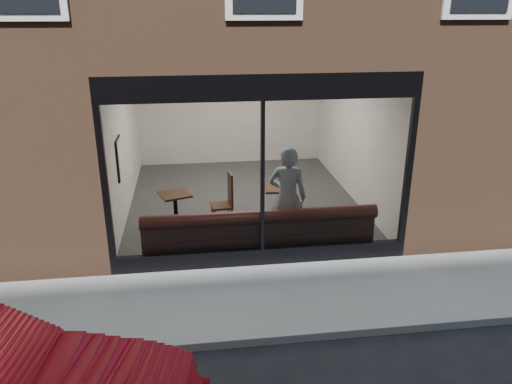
{
  "coord_description": "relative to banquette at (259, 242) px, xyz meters",
  "views": [
    {
      "loc": [
        -1.11,
        -5.4,
        4.16
      ],
      "look_at": [
        -0.06,
        2.4,
        1.19
      ],
      "focal_mm": 35.0,
      "sensor_mm": 36.0,
      "label": 1
    }
  ],
  "objects": [
    {
      "name": "cafe_wall_left",
      "position": [
        -2.49,
        2.55,
        1.37
      ],
      "size": [
        0.0,
        6.0,
        6.0
      ],
      "primitive_type": "plane",
      "rotation": [
        1.57,
        0.0,
        1.57
      ],
      "color": "silver",
      "rests_on": "ground"
    },
    {
      "name": "banquette",
      "position": [
        0.0,
        0.0,
        0.0
      ],
      "size": [
        4.0,
        0.55,
        0.45
      ],
      "primitive_type": "cube",
      "color": "#3A1515",
      "rests_on": "cafe_floor"
    },
    {
      "name": "cafe_wall_back",
      "position": [
        0.0,
        5.54,
        1.37
      ],
      "size": [
        5.0,
        0.0,
        5.0
      ],
      "primitive_type": "plane",
      "rotation": [
        1.57,
        0.0,
        0.0
      ],
      "color": "silver",
      "rests_on": "ground"
    },
    {
      "name": "host_building_pier_right",
      "position": [
        3.75,
        5.55,
        1.38
      ],
      "size": [
        2.5,
        12.0,
        3.2
      ],
      "primitive_type": "cube",
      "color": "brown",
      "rests_on": "ground"
    },
    {
      "name": "host_building_backfill",
      "position": [
        0.0,
        8.55,
        1.38
      ],
      "size": [
        5.0,
        6.0,
        3.2
      ],
      "primitive_type": "cube",
      "color": "brown",
      "rests_on": "ground"
    },
    {
      "name": "cafe_floor",
      "position": [
        0.0,
        2.55,
        -0.21
      ],
      "size": [
        6.0,
        6.0,
        0.0
      ],
      "primitive_type": "plane",
      "color": "#2D2D30",
      "rests_on": "ground"
    },
    {
      "name": "host_building_pier_left",
      "position": [
        -3.75,
        5.55,
        1.38
      ],
      "size": [
        2.5,
        12.0,
        3.2
      ],
      "primitive_type": "cube",
      "color": "brown",
      "rests_on": "ground"
    },
    {
      "name": "cafe_table_right",
      "position": [
        0.6,
        1.32,
        0.52
      ],
      "size": [
        0.64,
        0.64,
        0.04
      ],
      "primitive_type": "cube",
      "rotation": [
        0.0,
        0.0,
        -0.1
      ],
      "color": "black",
      "rests_on": "cafe_floor"
    },
    {
      "name": "storefront_glass",
      "position": [
        0.0,
        -0.43,
        1.33
      ],
      "size": [
        4.8,
        0.0,
        4.8
      ],
      "primitive_type": "plane",
      "rotation": [
        1.57,
        0.0,
        0.0
      ],
      "color": "white",
      "rests_on": "storefront_kick"
    },
    {
      "name": "sidewalk_near",
      "position": [
        0.0,
        -1.45,
        -0.22
      ],
      "size": [
        40.0,
        2.0,
        0.01
      ],
      "primitive_type": "cube",
      "color": "gray",
      "rests_on": "ground"
    },
    {
      "name": "person",
      "position": [
        0.56,
        0.3,
        0.71
      ],
      "size": [
        0.78,
        0.62,
        1.87
      ],
      "primitive_type": "imported",
      "rotation": [
        0.0,
        0.0,
        2.86
      ],
      "color": "#92ADC1",
      "rests_on": "cafe_floor"
    },
    {
      "name": "storefront_kick",
      "position": [
        0.0,
        -0.4,
        -0.08
      ],
      "size": [
        5.0,
        0.1,
        0.3
      ],
      "primitive_type": "cube",
      "color": "black",
      "rests_on": "ground"
    },
    {
      "name": "cafe_table_left",
      "position": [
        -1.46,
        1.23,
        0.52
      ],
      "size": [
        0.7,
        0.7,
        0.04
      ],
      "primitive_type": "cube",
      "rotation": [
        0.0,
        0.0,
        0.34
      ],
      "color": "black",
      "rests_on": "cafe_floor"
    },
    {
      "name": "cafe_chair_left",
      "position": [
        -0.53,
        1.76,
        0.01
      ],
      "size": [
        0.47,
        0.47,
        0.04
      ],
      "primitive_type": "cube",
      "rotation": [
        0.0,
        0.0,
        3.24
      ],
      "color": "black",
      "rests_on": "cafe_floor"
    },
    {
      "name": "cafe_wall_right",
      "position": [
        2.49,
        2.55,
        1.37
      ],
      "size": [
        0.0,
        6.0,
        6.0
      ],
      "primitive_type": "plane",
      "rotation": [
        1.57,
        0.0,
        -1.57
      ],
      "color": "silver",
      "rests_on": "ground"
    },
    {
      "name": "cafe_ceiling",
      "position": [
        0.0,
        2.55,
        2.97
      ],
      "size": [
        6.0,
        6.0,
        0.0
      ],
      "primitive_type": "plane",
      "rotation": [
        3.14,
        0.0,
        0.0
      ],
      "color": "white",
      "rests_on": "host_building_upper"
    },
    {
      "name": "ground",
      "position": [
        0.0,
        -2.45,
        -0.23
      ],
      "size": [
        120.0,
        120.0,
        0.0
      ],
      "primitive_type": "plane",
      "color": "black",
      "rests_on": "ground"
    },
    {
      "name": "storefront_header",
      "position": [
        0.0,
        -0.4,
        2.77
      ],
      "size": [
        5.0,
        0.1,
        0.4
      ],
      "primitive_type": "cube",
      "color": "black",
      "rests_on": "host_building_upper"
    },
    {
      "name": "kerb_near",
      "position": [
        0.0,
        -2.5,
        -0.17
      ],
      "size": [
        40.0,
        0.1,
        0.12
      ],
      "primitive_type": "cube",
      "color": "gray",
      "rests_on": "ground"
    },
    {
      "name": "storefront_mullion",
      "position": [
        0.0,
        -0.4,
        1.32
      ],
      "size": [
        0.06,
        0.1,
        2.5
      ],
      "primitive_type": "cube",
      "color": "black",
      "rests_on": "storefront_kick"
    },
    {
      "name": "wall_poster",
      "position": [
        -2.45,
        1.48,
        1.2
      ],
      "size": [
        0.02,
        0.55,
        0.73
      ],
      "primitive_type": "cube",
      "color": "white",
      "rests_on": "cafe_wall_left"
    }
  ]
}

